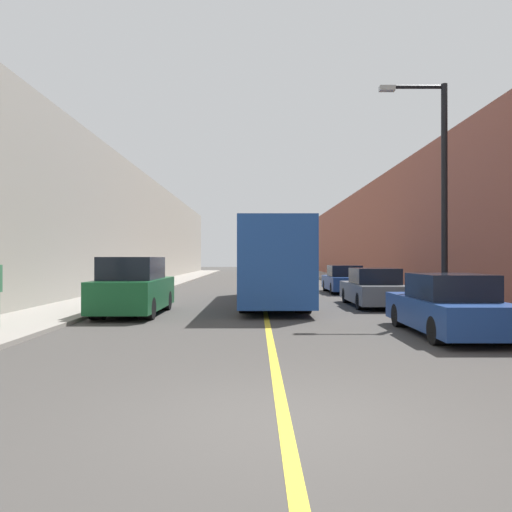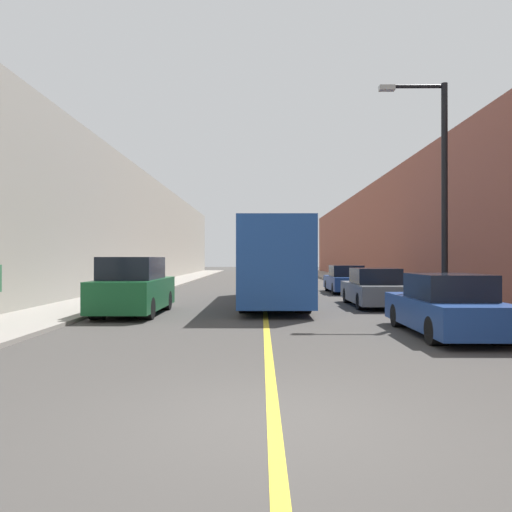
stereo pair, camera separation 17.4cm
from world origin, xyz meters
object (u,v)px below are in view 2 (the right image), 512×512
object	(u,v)px
bus	(273,262)
car_right_far	(345,280)
car_right_near	(446,308)
street_lamp_right	(439,183)
car_right_mid	(374,289)
parked_suv_left	(134,288)

from	to	relation	value
bus	car_right_far	bearing A→B (deg)	57.25
bus	car_right_near	distance (m)	9.33
car_right_near	street_lamp_right	distance (m)	5.62
car_right_far	street_lamp_right	bearing A→B (deg)	-83.43
bus	car_right_mid	world-z (taller)	bus
car_right_near	car_right_far	world-z (taller)	car_right_near
parked_suv_left	car_right_far	world-z (taller)	parked_suv_left
car_right_far	street_lamp_right	size ratio (longest dim) A/B	0.59
parked_suv_left	street_lamp_right	distance (m)	10.53
car_right_mid	parked_suv_left	bearing A→B (deg)	-161.55
car_right_near	car_right_far	bearing A→B (deg)	89.68
bus	car_right_far	distance (m)	7.57
car_right_mid	car_right_near	bearing A→B (deg)	-89.27
bus	street_lamp_right	world-z (taller)	street_lamp_right
bus	car_right_far	xyz separation A→B (m)	(4.05, 6.30, -1.05)
car_right_near	street_lamp_right	xyz separation A→B (m)	(1.30, 4.09, 3.62)
street_lamp_right	car_right_far	bearing A→B (deg)	96.57
parked_suv_left	car_right_far	size ratio (longest dim) A/B	1.05
car_right_mid	street_lamp_right	world-z (taller)	street_lamp_right
car_right_far	bus	bearing A→B (deg)	-122.75
car_right_near	car_right_mid	world-z (taller)	car_right_near
bus	car_right_near	bearing A→B (deg)	-64.65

